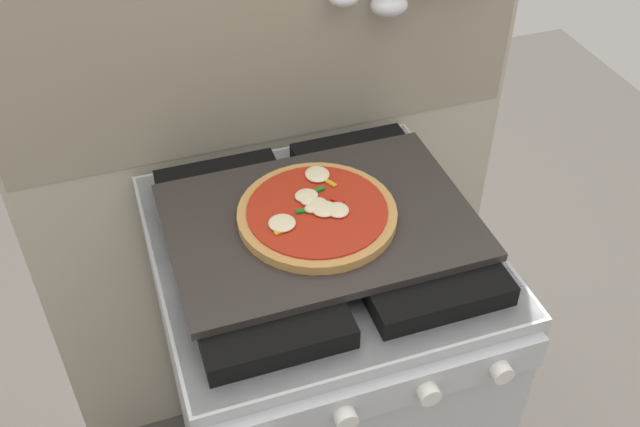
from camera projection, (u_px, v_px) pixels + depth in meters
kitchen_backsplash at (274, 166)px, 1.63m from camera, size 1.10×0.09×1.55m
stove at (320, 378)px, 1.61m from camera, size 0.60×0.64×0.90m
baking_tray at (320, 221)px, 1.31m from camera, size 0.54×0.38×0.02m
pizza_left at (316, 212)px, 1.30m from camera, size 0.28×0.28×0.03m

